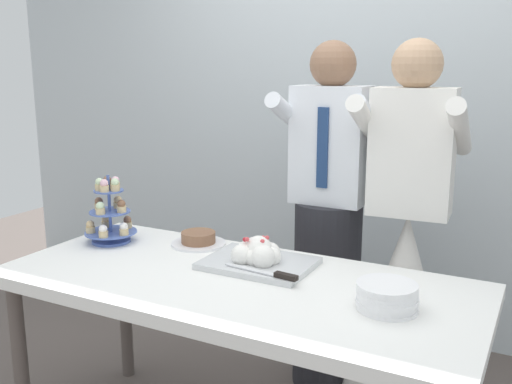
% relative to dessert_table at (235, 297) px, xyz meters
% --- Properties ---
extents(rear_wall, '(5.20, 0.10, 2.90)m').
position_rel_dessert_table_xyz_m(rear_wall, '(0.00, 1.48, 0.75)').
color(rear_wall, silver).
rests_on(rear_wall, ground_plane).
extents(dessert_table, '(1.80, 0.80, 0.78)m').
position_rel_dessert_table_xyz_m(dessert_table, '(0.00, 0.00, 0.00)').
color(dessert_table, white).
rests_on(dessert_table, ground_plane).
extents(cupcake_stand, '(0.23, 0.23, 0.31)m').
position_rel_dessert_table_xyz_m(cupcake_stand, '(-0.71, 0.13, 0.20)').
color(cupcake_stand, '#4C66B2').
rests_on(cupcake_stand, dessert_table).
extents(main_cake_tray, '(0.44, 0.31, 0.13)m').
position_rel_dessert_table_xyz_m(main_cake_tray, '(0.02, 0.15, 0.12)').
color(main_cake_tray, silver).
rests_on(main_cake_tray, dessert_table).
extents(plate_stack, '(0.20, 0.20, 0.09)m').
position_rel_dessert_table_xyz_m(plate_stack, '(0.57, -0.01, 0.12)').
color(plate_stack, white).
rests_on(plate_stack, dessert_table).
extents(round_cake, '(0.24, 0.24, 0.06)m').
position_rel_dessert_table_xyz_m(round_cake, '(-0.35, 0.28, 0.10)').
color(round_cake, white).
rests_on(round_cake, dessert_table).
extents(person_groom, '(0.46, 0.49, 1.66)m').
position_rel_dessert_table_xyz_m(person_groom, '(0.09, 0.73, 0.05)').
color(person_groom, '#232328').
rests_on(person_groom, ground_plane).
extents(person_bride, '(0.56, 0.56, 1.66)m').
position_rel_dessert_table_xyz_m(person_bride, '(0.47, 0.69, -0.12)').
color(person_bride, white).
rests_on(person_bride, ground_plane).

